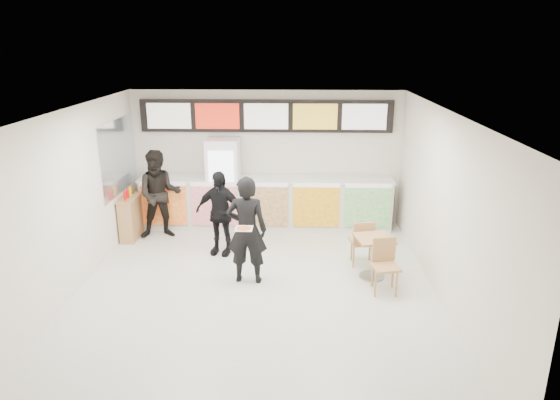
{
  "coord_description": "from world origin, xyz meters",
  "views": [
    {
      "loc": [
        0.65,
        -7.45,
        4.03
      ],
      "look_at": [
        0.37,
        1.2,
        1.24
      ],
      "focal_mm": 32.0,
      "sensor_mm": 36.0,
      "label": 1
    }
  ],
  "objects_px": {
    "customer_main": "(247,230)",
    "condiment_ledge": "(131,217)",
    "drinks_fridge": "(224,183)",
    "customer_left": "(160,195)",
    "service_counter": "(266,202)",
    "cafe_table": "(373,250)",
    "customer_mid": "(220,213)"
  },
  "relations": [
    {
      "from": "service_counter",
      "to": "customer_main",
      "type": "xyz_separation_m",
      "value": [
        -0.17,
        -2.66,
        0.37
      ]
    },
    {
      "from": "customer_main",
      "to": "service_counter",
      "type": "bearing_deg",
      "value": -90.79
    },
    {
      "from": "customer_mid",
      "to": "cafe_table",
      "type": "xyz_separation_m",
      "value": [
        2.84,
        -0.96,
        -0.31
      ]
    },
    {
      "from": "cafe_table",
      "to": "service_counter",
      "type": "bearing_deg",
      "value": 117.08
    },
    {
      "from": "service_counter",
      "to": "customer_main",
      "type": "bearing_deg",
      "value": -93.6
    },
    {
      "from": "drinks_fridge",
      "to": "customer_mid",
      "type": "relative_size",
      "value": 1.19
    },
    {
      "from": "service_counter",
      "to": "cafe_table",
      "type": "bearing_deg",
      "value": -50.43
    },
    {
      "from": "customer_main",
      "to": "drinks_fridge",
      "type": "bearing_deg",
      "value": -71.21
    },
    {
      "from": "customer_left",
      "to": "customer_main",
      "type": "bearing_deg",
      "value": -56.65
    },
    {
      "from": "cafe_table",
      "to": "customer_mid",
      "type": "bearing_deg",
      "value": 148.84
    },
    {
      "from": "service_counter",
      "to": "customer_main",
      "type": "height_order",
      "value": "customer_main"
    },
    {
      "from": "service_counter",
      "to": "condiment_ledge",
      "type": "xyz_separation_m",
      "value": [
        -2.82,
        -0.75,
        -0.11
      ]
    },
    {
      "from": "customer_main",
      "to": "customer_mid",
      "type": "height_order",
      "value": "customer_main"
    },
    {
      "from": "service_counter",
      "to": "customer_left",
      "type": "relative_size",
      "value": 2.95
    },
    {
      "from": "drinks_fridge",
      "to": "customer_left",
      "type": "distance_m",
      "value": 1.43
    },
    {
      "from": "cafe_table",
      "to": "condiment_ledge",
      "type": "height_order",
      "value": "condiment_ledge"
    },
    {
      "from": "customer_main",
      "to": "condiment_ledge",
      "type": "distance_m",
      "value": 3.31
    },
    {
      "from": "customer_mid",
      "to": "condiment_ledge",
      "type": "height_order",
      "value": "customer_mid"
    },
    {
      "from": "drinks_fridge",
      "to": "cafe_table",
      "type": "relative_size",
      "value": 1.26
    },
    {
      "from": "service_counter",
      "to": "customer_mid",
      "type": "xyz_separation_m",
      "value": [
        -0.81,
        -1.49,
        0.26
      ]
    },
    {
      "from": "customer_main",
      "to": "condiment_ledge",
      "type": "xyz_separation_m",
      "value": [
        -2.65,
        1.91,
        -0.49
      ]
    },
    {
      "from": "drinks_fridge",
      "to": "cafe_table",
      "type": "height_order",
      "value": "drinks_fridge"
    },
    {
      "from": "drinks_fridge",
      "to": "customer_main",
      "type": "height_order",
      "value": "drinks_fridge"
    },
    {
      "from": "drinks_fridge",
      "to": "customer_left",
      "type": "bearing_deg",
      "value": -151.29
    },
    {
      "from": "customer_main",
      "to": "condiment_ledge",
      "type": "relative_size",
      "value": 1.76
    },
    {
      "from": "customer_mid",
      "to": "condiment_ledge",
      "type": "bearing_deg",
      "value": 174.04
    },
    {
      "from": "customer_main",
      "to": "cafe_table",
      "type": "xyz_separation_m",
      "value": [
        2.19,
        0.21,
        -0.42
      ]
    },
    {
      "from": "customer_main",
      "to": "condiment_ledge",
      "type": "height_order",
      "value": "customer_main"
    },
    {
      "from": "condiment_ledge",
      "to": "customer_left",
      "type": "bearing_deg",
      "value": 7.03
    },
    {
      "from": "customer_left",
      "to": "customer_mid",
      "type": "height_order",
      "value": "customer_left"
    },
    {
      "from": "customer_main",
      "to": "customer_left",
      "type": "height_order",
      "value": "customer_main"
    },
    {
      "from": "customer_left",
      "to": "condiment_ledge",
      "type": "relative_size",
      "value": 1.75
    }
  ]
}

